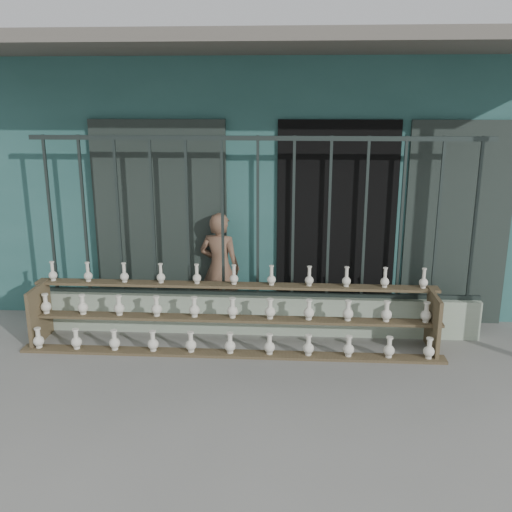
{
  "coord_description": "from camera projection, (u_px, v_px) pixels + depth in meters",
  "views": [
    {
      "loc": [
        0.38,
        -4.86,
        2.62
      ],
      "look_at": [
        0.0,
        1.0,
        1.0
      ],
      "focal_mm": 40.0,
      "sensor_mm": 36.0,
      "label": 1
    }
  ],
  "objects": [
    {
      "name": "ground",
      "position": [
        249.0,
        386.0,
        5.4
      ],
      "size": [
        60.0,
        60.0,
        0.0
      ],
      "primitive_type": "plane",
      "color": "slate"
    },
    {
      "name": "workshop_building",
      "position": [
        269.0,
        165.0,
        9.04
      ],
      "size": [
        7.4,
        6.6,
        3.21
      ],
      "color": "#2A5955",
      "rests_on": "ground"
    },
    {
      "name": "parapet_wall",
      "position": [
        258.0,
        314.0,
        6.59
      ],
      "size": [
        5.0,
        0.2,
        0.45
      ],
      "primitive_type": "cube",
      "color": "#9AAD94",
      "rests_on": "ground"
    },
    {
      "name": "security_fence",
      "position": [
        258.0,
        218.0,
        6.29
      ],
      "size": [
        5.0,
        0.04,
        1.8
      ],
      "color": "#283330",
      "rests_on": "parapet_wall"
    },
    {
      "name": "shelf_rack",
      "position": [
        232.0,
        315.0,
        6.17
      ],
      "size": [
        4.5,
        0.68,
        0.85
      ],
      "color": "brown",
      "rests_on": "ground"
    },
    {
      "name": "elderly_woman",
      "position": [
        220.0,
        268.0,
        6.79
      ],
      "size": [
        0.55,
        0.43,
        1.35
      ],
      "primitive_type": "imported",
      "rotation": [
        0.0,
        0.0,
        2.91
      ],
      "color": "brown",
      "rests_on": "ground"
    }
  ]
}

